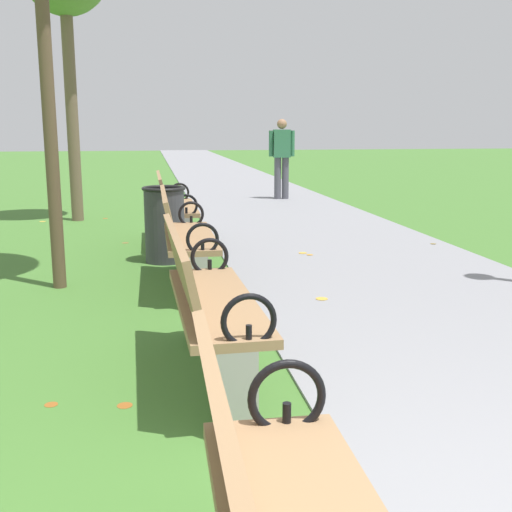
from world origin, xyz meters
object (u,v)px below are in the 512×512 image
park_bench_2 (206,301)px  pedestrian_walking (282,155)px  park_bench_4 (174,207)px  trash_bin (165,224)px  park_bench_3 (184,237)px

park_bench_2 → pedestrian_walking: (2.40, 9.25, 0.44)m
park_bench_2 → pedestrian_walking: bearing=75.4°
park_bench_4 → trash_bin: (-0.15, -1.04, -0.06)m
park_bench_2 → park_bench_3: bearing=90.0°
trash_bin → park_bench_3: bearing=-83.0°
park_bench_2 → park_bench_4: bearing=90.0°
park_bench_3 → trash_bin: size_ratio=1.91×
park_bench_4 → trash_bin: size_ratio=1.90×
park_bench_4 → pedestrian_walking: size_ratio=0.99×
pedestrian_walking → trash_bin: 6.36m
pedestrian_walking → trash_bin: pedestrian_walking is taller
park_bench_2 → trash_bin: bearing=92.4°
pedestrian_walking → park_bench_3: bearing=-108.9°
trash_bin → park_bench_2: bearing=-87.6°
park_bench_4 → park_bench_2: bearing=-90.0°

